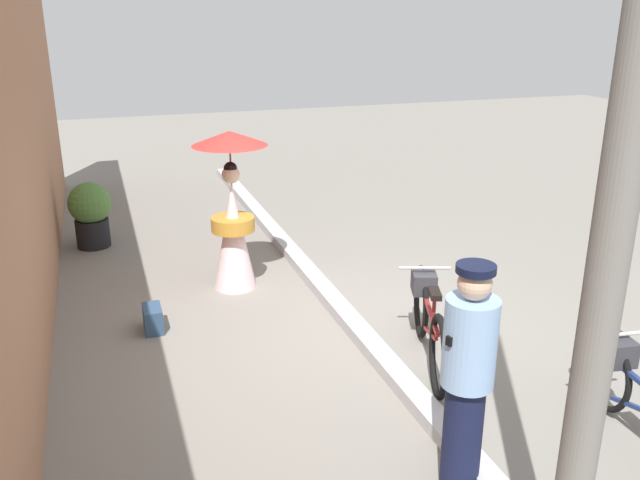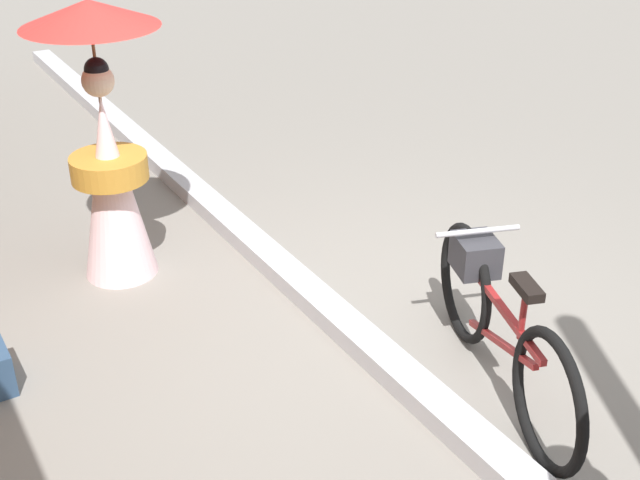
% 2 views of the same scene
% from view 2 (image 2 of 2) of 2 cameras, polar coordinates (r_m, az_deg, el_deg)
% --- Properties ---
extents(ground_plane, '(30.00, 30.00, 0.00)m').
position_cam_2_polar(ground_plane, '(4.88, 2.61, -7.25)').
color(ground_plane, gray).
extents(sidewalk_curb, '(14.00, 0.20, 0.12)m').
position_cam_2_polar(sidewalk_curb, '(4.85, 2.63, -6.68)').
color(sidewalk_curb, '#B2B2B7').
rests_on(sidewalk_curb, ground_plane).
extents(bicycle_near_officer, '(1.71, 0.70, 0.79)m').
position_cam_2_polar(bicycle_near_officer, '(4.46, 12.17, -5.46)').
color(bicycle_near_officer, black).
rests_on(bicycle_near_officer, ground_plane).
extents(person_with_parasol, '(0.83, 0.83, 1.80)m').
position_cam_2_polar(person_with_parasol, '(5.38, -14.56, 6.50)').
color(person_with_parasol, silver).
rests_on(person_with_parasol, ground_plane).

